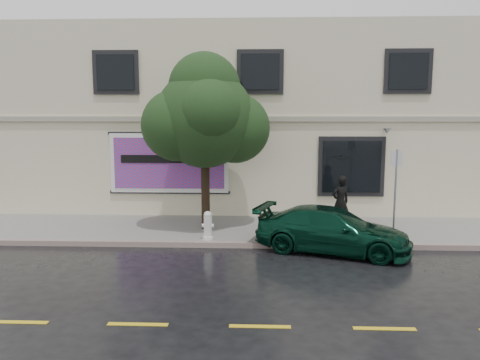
{
  "coord_description": "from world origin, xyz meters",
  "views": [
    {
      "loc": [
        -0.04,
        -11.39,
        3.75
      ],
      "look_at": [
        -0.58,
        2.2,
        1.84
      ],
      "focal_mm": 35.0,
      "sensor_mm": 36.0,
      "label": 1
    }
  ],
  "objects_px": {
    "pedestrian": "(340,202)",
    "fire_hydrant": "(208,226)",
    "car": "(332,230)",
    "street_tree": "(205,119)"
  },
  "relations": [
    {
      "from": "pedestrian",
      "to": "street_tree",
      "type": "xyz_separation_m",
      "value": [
        -4.27,
        -0.21,
        2.62
      ]
    },
    {
      "from": "car",
      "to": "pedestrian",
      "type": "distance_m",
      "value": 2.21
    },
    {
      "from": "car",
      "to": "street_tree",
      "type": "distance_m",
      "value": 5.13
    },
    {
      "from": "street_tree",
      "to": "fire_hydrant",
      "type": "xyz_separation_m",
      "value": [
        0.21,
        -1.29,
        -3.06
      ]
    },
    {
      "from": "car",
      "to": "street_tree",
      "type": "height_order",
      "value": "street_tree"
    },
    {
      "from": "car",
      "to": "fire_hydrant",
      "type": "bearing_deg",
      "value": 99.05
    },
    {
      "from": "car",
      "to": "pedestrian",
      "type": "height_order",
      "value": "pedestrian"
    },
    {
      "from": "pedestrian",
      "to": "fire_hydrant",
      "type": "xyz_separation_m",
      "value": [
        -4.07,
        -1.5,
        -0.44
      ]
    },
    {
      "from": "pedestrian",
      "to": "street_tree",
      "type": "bearing_deg",
      "value": -21.1
    },
    {
      "from": "street_tree",
      "to": "fire_hydrant",
      "type": "height_order",
      "value": "street_tree"
    }
  ]
}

